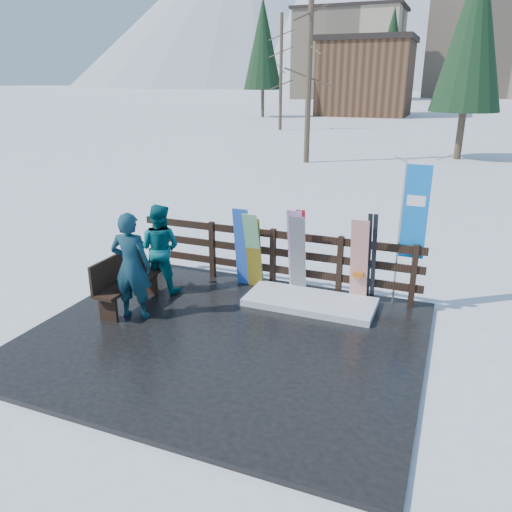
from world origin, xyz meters
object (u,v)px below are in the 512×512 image
at_px(snowboard_3, 295,252).
at_px(person_back, 160,248).
at_px(snowboard_1, 253,250).
at_px(rental_flag, 411,218).
at_px(bench, 125,279).
at_px(snowboard_2, 254,253).
at_px(person_front, 131,266).
at_px(snowboard_4, 298,255).
at_px(snowboard_0, 242,248).
at_px(snowboard_5, 359,262).

height_order(snowboard_3, person_back, person_back).
relative_size(snowboard_1, rental_flag, 0.60).
distance_m(bench, snowboard_1, 2.41).
relative_size(snowboard_2, person_front, 0.78).
bearing_deg(person_front, snowboard_1, -137.39).
bearing_deg(snowboard_4, rental_flag, 8.11).
bearing_deg(snowboard_4, snowboard_1, -180.00).
distance_m(bench, person_back, 0.93).
distance_m(snowboard_1, snowboard_3, 0.84).
xyz_separation_m(snowboard_3, person_back, (-2.40, -0.77, 0.02)).
xyz_separation_m(snowboard_2, rental_flag, (2.76, 0.27, 0.90)).
xyz_separation_m(snowboard_0, snowboard_3, (1.06, -0.00, 0.04)).
bearing_deg(snowboard_2, snowboard_0, 180.00).
relative_size(bench, snowboard_4, 0.96).
relative_size(bench, person_front, 0.82).
bearing_deg(bench, rental_flag, 22.61).
distance_m(rental_flag, person_front, 4.75).
xyz_separation_m(bench, snowboard_2, (1.77, 1.62, 0.19)).
bearing_deg(snowboard_0, rental_flag, 5.15).
bearing_deg(snowboard_2, bench, -137.60).
distance_m(snowboard_1, snowboard_4, 0.88).
relative_size(snowboard_3, rental_flag, 0.64).
height_order(snowboard_2, rental_flag, rental_flag).
xyz_separation_m(snowboard_1, snowboard_4, (0.88, 0.00, 0.01)).
relative_size(bench, person_back, 0.89).
bearing_deg(bench, person_front, -38.44).
relative_size(snowboard_1, snowboard_2, 1.10).
xyz_separation_m(snowboard_1, snowboard_5, (2.00, 0.00, 0.04)).
distance_m(snowboard_2, snowboard_3, 0.83).
xyz_separation_m(snowboard_3, person_front, (-2.21, -1.93, 0.09)).
xyz_separation_m(person_front, person_back, (-0.20, 1.16, -0.07)).
relative_size(bench, snowboard_5, 0.93).
bearing_deg(person_back, snowboard_2, -159.07).
bearing_deg(rental_flag, snowboard_5, -160.77).
bearing_deg(snowboard_3, person_front, -138.80).
relative_size(snowboard_2, snowboard_4, 0.91).
xyz_separation_m(bench, snowboard_0, (1.54, 1.62, 0.27)).
distance_m(snowboard_0, snowboard_3, 1.06).
bearing_deg(snowboard_0, person_front, -120.77).
xyz_separation_m(snowboard_2, snowboard_5, (1.99, 0.00, 0.09)).
bearing_deg(person_front, snowboard_2, -137.55).
bearing_deg(rental_flag, bench, -157.39).
distance_m(bench, snowboard_5, 4.11).
distance_m(snowboard_1, person_back, 1.75).
xyz_separation_m(snowboard_0, snowboard_4, (1.10, 0.00, -0.01)).
xyz_separation_m(snowboard_5, person_back, (-3.57, -0.77, 0.05)).
relative_size(snowboard_1, snowboard_5, 0.97).
bearing_deg(snowboard_3, rental_flag, 7.93).
relative_size(snowboard_1, snowboard_4, 1.00).
bearing_deg(bench, snowboard_2, 42.40).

